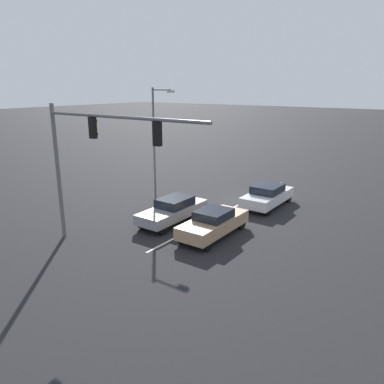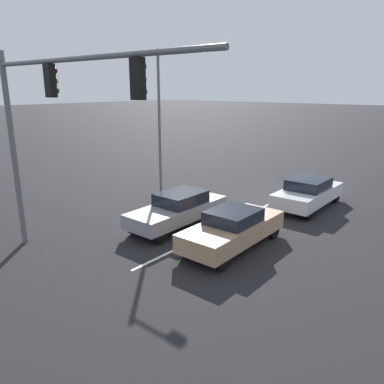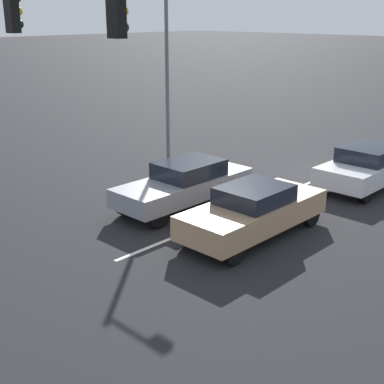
{
  "view_description": "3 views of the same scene",
  "coord_description": "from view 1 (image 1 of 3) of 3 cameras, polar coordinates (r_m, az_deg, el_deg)",
  "views": [
    {
      "loc": [
        -11.25,
        22.58,
        7.67
      ],
      "look_at": [
        0.28,
        6.34,
        2.01
      ],
      "focal_mm": 35.0,
      "sensor_mm": 36.0,
      "label": 1
    },
    {
      "loc": [
        -8.43,
        17.67,
        5.69
      ],
      "look_at": [
        1.49,
        5.61,
        1.32
      ],
      "focal_mm": 35.0,
      "sensor_mm": 36.0,
      "label": 2
    },
    {
      "loc": [
        -9.7,
        17.82,
        5.86
      ],
      "look_at": [
        -0.32,
        8.08,
        1.3
      ],
      "focal_mm": 50.0,
      "sensor_mm": 36.0,
      "label": 3
    }
  ],
  "objects": [
    {
      "name": "street_lamp_right_shoulder",
      "position": [
        25.7,
        -5.49,
        8.43
      ],
      "size": [
        1.8,
        0.24,
        7.58
      ],
      "color": "slate",
      "rests_on": "ground_plane"
    },
    {
      "name": "ground_plane",
      "position": [
        26.37,
        8.51,
        -1.23
      ],
      "size": [
        240.0,
        240.0,
        0.0
      ],
      "primitive_type": "plane",
      "color": "black"
    },
    {
      "name": "traffic_signal_gantry",
      "position": [
        17.69,
        -15.16,
        6.56
      ],
      "size": [
        9.21,
        0.37,
        6.88
      ],
      "color": "slate",
      "rests_on": "ground_plane"
    },
    {
      "name": "car_gray_midlane_front",
      "position": [
        21.74,
        -2.89,
        -2.71
      ],
      "size": [
        1.71,
        4.77,
        1.44
      ],
      "color": "gray",
      "rests_on": "ground_plane"
    },
    {
      "name": "car_tan_leftlane_front",
      "position": [
        19.78,
        3.3,
        -4.68
      ],
      "size": [
        1.75,
        4.62,
        1.44
      ],
      "color": "tan",
      "rests_on": "ground_plane"
    },
    {
      "name": "car_white_leftlane_second",
      "position": [
        25.09,
        11.42,
        -0.49
      ],
      "size": [
        1.86,
        4.57,
        1.45
      ],
      "color": "silver",
      "rests_on": "ground_plane"
    },
    {
      "name": "lane_stripe_left_divider",
      "position": [
        24.47,
        6.1,
        -2.49
      ],
      "size": [
        0.12,
        16.5,
        0.01
      ],
      "primitive_type": "cube",
      "color": "silver",
      "rests_on": "ground_plane"
    }
  ]
}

